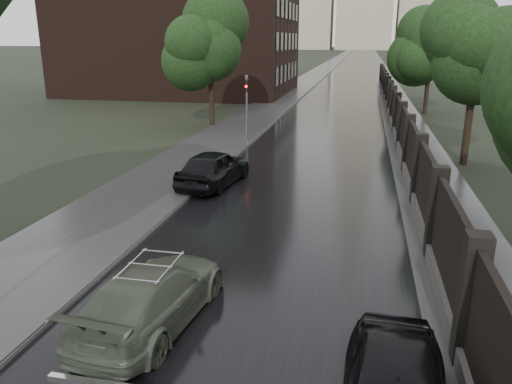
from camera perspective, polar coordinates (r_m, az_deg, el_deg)
name	(u,v)px	position (r m, az deg, el deg)	size (l,w,h in m)	color
road	(360,56)	(193.98, 11.76, 15.00)	(8.00, 420.00, 0.02)	black
sidewalk_left	(343,55)	(194.14, 9.93, 15.12)	(4.00, 420.00, 0.16)	#2D2D2D
verge_right	(375,56)	(193.98, 13.43, 14.90)	(3.00, 420.00, 0.08)	#2D2D2D
fence_right	(395,114)	(36.29, 15.56, 8.58)	(0.45, 75.72, 2.70)	#383533
tree_left_far	(210,50)	(35.45, -5.24, 15.81)	(4.25, 4.25, 7.39)	black
tree_right_b	(476,62)	(26.38, 23.83, 13.41)	(4.08, 4.08, 7.01)	black
tree_right_c	(431,52)	(44.17, 19.33, 14.82)	(4.08, 4.08, 7.01)	black
traffic_light	(247,103)	(29.86, -1.06, 10.17)	(0.16, 0.32, 4.00)	#59595E
brick_building	(181,1)	(59.62, -8.56, 20.78)	(24.00, 18.00, 20.00)	black
volga_sedan	(152,295)	(11.28, -11.76, -11.49)	(1.89, 4.66, 1.35)	#4D5443
hatchback_left	(214,168)	(21.21, -4.84, 2.78)	(1.84, 4.58, 1.56)	black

